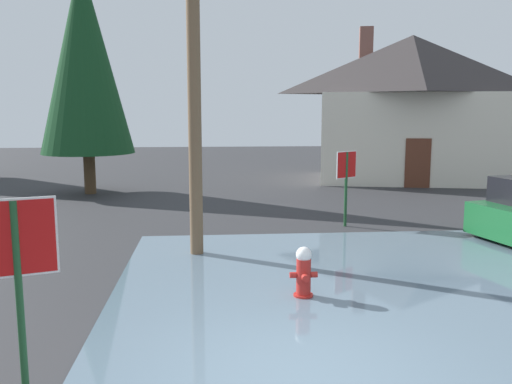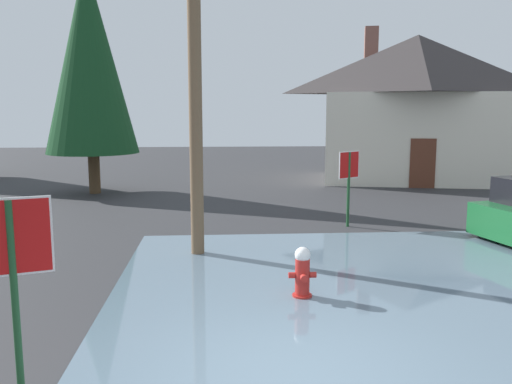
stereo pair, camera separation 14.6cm
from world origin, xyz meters
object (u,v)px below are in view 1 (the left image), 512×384
at_px(fire_hydrant, 304,274).
at_px(pine_tree_mid_left, 84,58).
at_px(stop_sign_far, 346,173).
at_px(house, 410,106).
at_px(stop_sign_near, 17,258).
at_px(utility_pole, 193,41).

relative_size(fire_hydrant, pine_tree_mid_left, 0.11).
xyz_separation_m(fire_hydrant, stop_sign_far, (2.11, 5.64, 1.00)).
bearing_deg(house, stop_sign_near, -121.16).
height_order(stop_sign_far, house, house).
xyz_separation_m(stop_sign_near, house, (10.87, 17.97, 1.67)).
bearing_deg(stop_sign_far, house, 61.13).
xyz_separation_m(utility_pole, stop_sign_far, (3.96, 2.76, -3.09)).
relative_size(stop_sign_near, house, 0.24).
height_order(fire_hydrant, utility_pole, utility_pole).
distance_m(fire_hydrant, utility_pole, 5.34).
xyz_separation_m(stop_sign_far, house, (5.20, 9.43, 1.84)).
xyz_separation_m(stop_sign_near, pine_tree_mid_left, (-2.54, 15.01, 3.39)).
height_order(stop_sign_near, pine_tree_mid_left, pine_tree_mid_left).
bearing_deg(pine_tree_mid_left, stop_sign_near, -80.41).
xyz_separation_m(utility_pole, house, (9.15, 12.19, -1.25)).
relative_size(stop_sign_near, stop_sign_far, 1.10).
bearing_deg(utility_pole, house, 53.10).
relative_size(fire_hydrant, stop_sign_far, 0.45).
height_order(utility_pole, house, utility_pole).
distance_m(stop_sign_near, stop_sign_far, 10.25).
relative_size(house, pine_tree_mid_left, 1.10).
xyz_separation_m(fire_hydrant, utility_pole, (-1.84, 2.88, 4.10)).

